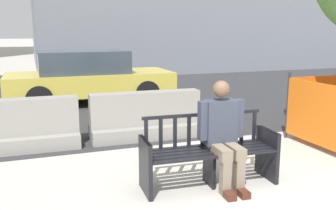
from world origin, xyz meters
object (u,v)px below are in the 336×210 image
Objects in this scene: seated_person at (223,132)px; car_taxi_near at (88,77)px; jersey_barrier_centre at (146,119)px; street_bench at (209,154)px; jersey_barrier_left at (16,130)px.

car_taxi_near is at bearing 96.88° from seated_person.
car_taxi_near is at bearing 97.05° from jersey_barrier_centre.
jersey_barrier_centre is at bearing 96.61° from seated_person.
car_taxi_near is (-0.47, 3.77, 0.36)m from jersey_barrier_centre.
seated_person reaches higher than jersey_barrier_centre.
jersey_barrier_centre is at bearing 92.98° from street_bench.
street_bench is 0.85× the size of jersey_barrier_left.
jersey_barrier_centre is 0.47× the size of car_taxi_near.
seated_person is 2.43m from jersey_barrier_centre.
seated_person is (0.16, -0.07, 0.29)m from street_bench.
street_bench reaches higher than jersey_barrier_centre.
seated_person is at bearing -83.39° from jersey_barrier_centre.
street_bench is 0.34m from seated_person.
street_bench is at bearing -45.32° from jersey_barrier_left.
jersey_barrier_left is 0.47× the size of car_taxi_near.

